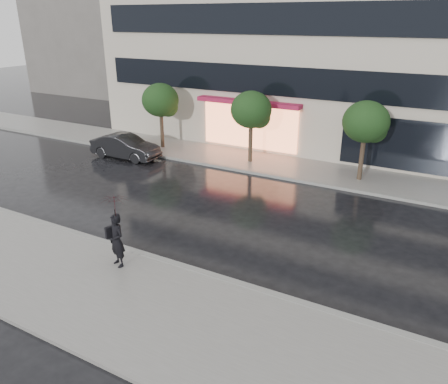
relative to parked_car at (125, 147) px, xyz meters
The scene contains 11 objects.
ground 12.21m from the parked_car, 37.35° to the right, with size 120.00×120.00×0.00m, color black.
sidewalk_near 14.41m from the parked_car, 47.69° to the right, with size 60.00×4.50×0.12m, color slate.
sidewalk_far 10.12m from the parked_car, 16.43° to the left, with size 60.00×3.50×0.12m, color slate.
curb_near 12.83m from the parked_car, 40.91° to the right, with size 60.00×0.25×0.14m, color gray.
curb_far 9.77m from the parked_car, ahead, with size 60.00×0.25×0.14m, color gray.
bg_building_left 26.64m from the parked_car, 134.54° to the left, with size 14.00×10.00×12.00m, color #59544F.
tree_far_west 3.54m from the parked_car, 74.17° to the left, with size 2.20×2.20×3.99m.
tree_mid_west 7.58m from the parked_car, 21.35° to the left, with size 2.20×2.20×3.99m.
tree_mid_east 13.21m from the parked_car, 11.69° to the left, with size 2.20×2.20×3.99m.
parked_car is the anchor object (origin of this frame).
pedestrian_with_umbrella 12.22m from the parked_car, 50.15° to the right, with size 1.16×1.17×2.43m.
Camera 1 is at (7.00, -11.00, 7.57)m, focal length 35.00 mm.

